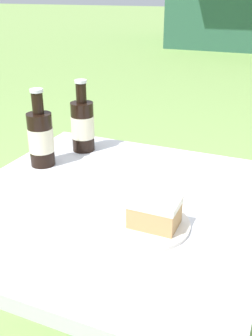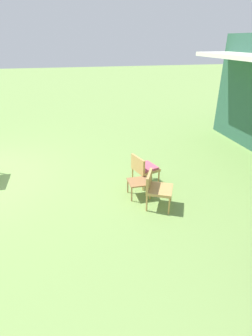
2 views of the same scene
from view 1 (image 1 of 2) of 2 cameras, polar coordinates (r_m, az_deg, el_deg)
name	(u,v)px [view 1 (image 1 of 2)]	position (r m, az deg, el deg)	size (l,w,h in m)	color
patio_table	(112,219)	(1.13, -2.02, -7.45)	(0.83, 0.85, 0.72)	silver
cake_on_plate	(149,217)	(0.96, 3.42, -7.11)	(0.23, 0.23, 0.08)	silver
cola_bottle_near	(83,125)	(1.39, -6.31, 6.27)	(0.08, 0.08, 0.25)	black
cola_bottle_far	(41,137)	(1.29, -12.26, 4.36)	(0.08, 0.08, 0.25)	black
fork	(127,219)	(0.99, 0.19, -7.44)	(0.18, 0.07, 0.01)	silver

